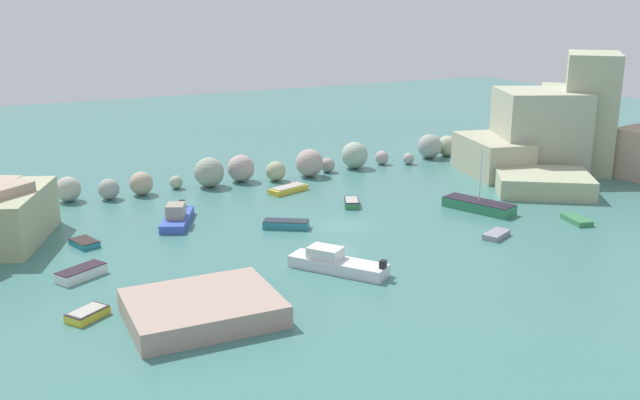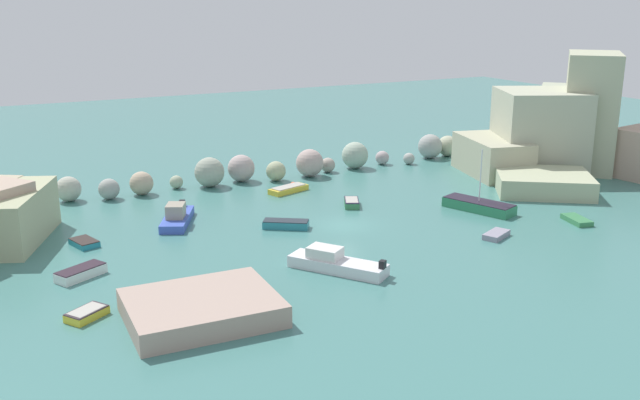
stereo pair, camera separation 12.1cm
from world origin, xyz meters
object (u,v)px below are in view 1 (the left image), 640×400
moored_boat_0 (496,235)px  moored_boat_11 (462,165)px  moored_boat_4 (336,263)px  stone_dock (203,308)px  moored_boat_1 (286,224)px  moored_boat_7 (288,189)px  moored_boat_8 (84,243)px  moored_boat_6 (177,217)px  moored_boat_3 (577,220)px  moored_boat_10 (352,203)px  moored_boat_2 (81,273)px  channel_buoy (293,185)px  moored_boat_5 (479,206)px  moored_boat_9 (87,314)px

moored_boat_0 → moored_boat_11: 22.54m
moored_boat_4 → stone_dock: bearing=71.6°
moored_boat_1 → moored_boat_11: size_ratio=1.14×
moored_boat_7 → moored_boat_8: moored_boat_7 is taller
stone_dock → moored_boat_6: bearing=78.0°
moored_boat_3 → moored_boat_6: moored_boat_6 is taller
stone_dock → moored_boat_10: size_ratio=3.02×
moored_boat_10 → moored_boat_11: 18.68m
moored_boat_2 → moored_boat_10: 23.85m
stone_dock → moored_boat_2: (-4.89, 9.20, -0.30)m
channel_buoy → moored_boat_7: (-0.98, -1.06, -0.02)m
stone_dock → moored_boat_7: bearing=55.0°
moored_boat_10 → moored_boat_1: bearing=138.1°
moored_boat_5 → moored_boat_11: bearing=126.5°
moored_boat_6 → moored_boat_9: bearing=-7.2°
moored_boat_2 → moored_boat_8: 6.24m
channel_buoy → moored_boat_10: size_ratio=0.22×
moored_boat_3 → moored_boat_4: (-21.66, -0.37, 0.33)m
moored_boat_2 → moored_boat_10: (23.05, 6.14, -0.03)m
moored_boat_3 → channel_buoy: bearing=51.5°
moored_boat_11 → stone_dock: bearing=138.8°
moored_boat_4 → moored_boat_6: size_ratio=1.09×
moored_boat_1 → moored_boat_4: size_ratio=0.56×
moored_boat_2 → moored_boat_0: bearing=-39.5°
moored_boat_0 → moored_boat_10: bearing=-90.7°
channel_buoy → moored_boat_8: 21.36m
moored_boat_9 → moored_boat_0: bearing=147.4°
moored_boat_7 → moored_boat_8: bearing=1.1°
moored_boat_1 → moored_boat_2: 15.95m
stone_dock → moored_boat_8: (-3.65, 15.31, -0.40)m
channel_buoy → moored_boat_8: channel_buoy is taller
channel_buoy → moored_boat_5: (10.49, -13.60, 0.15)m
moored_boat_1 → moored_boat_9: moored_boat_1 is taller
moored_boat_1 → moored_boat_2: size_ratio=1.06×
moored_boat_11 → moored_boat_2: bearing=124.6°
moored_boat_3 → moored_boat_4: 21.67m
moored_boat_10 → moored_boat_9: bearing=144.2°
moored_boat_4 → moored_boat_7: 19.71m
stone_dock → moored_boat_4: size_ratio=1.26×
moored_boat_0 → moored_boat_3: moored_boat_0 is taller
moored_boat_1 → stone_dock: bearing=82.7°
moored_boat_4 → moored_boat_6: bearing=-11.5°
moored_boat_5 → moored_boat_2: bearing=-110.0°
moored_boat_5 → moored_boat_8: bearing=-121.4°
moored_boat_2 → moored_boat_9: moored_boat_2 is taller
channel_buoy → moored_boat_3: 24.87m
moored_boat_0 → moored_boat_11: size_ratio=0.85×
moored_boat_5 → moored_boat_8: moored_boat_5 is taller
moored_boat_2 → moored_boat_5: size_ratio=0.54×
moored_boat_5 → moored_boat_10: size_ratio=2.35×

